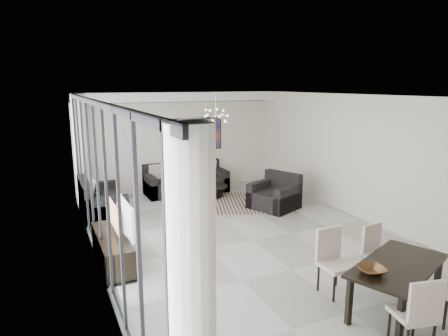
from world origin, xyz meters
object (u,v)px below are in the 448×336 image
coffee_table (211,190)px  television (120,219)px  dining_table (398,270)px  sofa_main (186,183)px  tv_console (112,250)px

coffee_table → television: (-3.09, -3.29, 0.65)m
dining_table → sofa_main: bearing=94.5°
tv_console → dining_table: size_ratio=0.91×
television → dining_table: bearing=-135.1°
tv_console → dining_table: (3.35, -3.18, 0.35)m
coffee_table → television: 4.56m
coffee_table → tv_console: tv_console is taller
coffee_table → tv_console: 4.59m
coffee_table → dining_table: bearing=-89.1°
tv_console → television: bearing=-19.1°
dining_table → coffee_table: bearing=90.9°
television → dining_table: 4.47m
television → coffee_table: bearing=-43.9°
sofa_main → television: (-2.62, -4.05, 0.55)m
sofa_main → television: bearing=-122.9°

